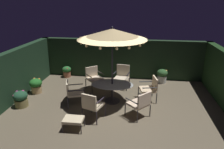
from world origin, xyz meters
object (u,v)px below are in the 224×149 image
(patio_umbrella, at_px, (112,34))
(potted_plant_left_far, at_px, (21,98))
(patio_chair_northeast, at_px, (94,76))
(potted_plant_back_left, at_px, (162,75))
(patio_chair_south, at_px, (140,103))
(patio_chair_southwest, at_px, (150,87))
(potted_plant_left_near, at_px, (67,71))
(patio_chair_north, at_px, (122,75))
(patio_dining_table, at_px, (112,88))
(potted_plant_right_far, at_px, (36,85))
(ottoman_footrest, at_px, (73,120))
(patio_chair_east, at_px, (73,91))
(patio_chair_southeast, at_px, (92,104))

(patio_umbrella, relative_size, potted_plant_left_far, 4.69)
(patio_chair_northeast, bearing_deg, potted_plant_back_left, 20.30)
(potted_plant_back_left, bearing_deg, potted_plant_left_far, -149.90)
(potted_plant_back_left, bearing_deg, patio_chair_south, -107.38)
(patio_chair_southwest, height_order, potted_plant_left_near, patio_chair_southwest)
(patio_chair_north, xyz_separation_m, potted_plant_left_far, (-3.49, -2.30, -0.25))
(patio_umbrella, xyz_separation_m, patio_chair_northeast, (-0.96, 1.10, -2.01))
(patio_dining_table, bearing_deg, patio_chair_northeast, 131.31)
(patio_chair_north, distance_m, potted_plant_right_far, 3.69)
(patio_chair_north, height_order, potted_plant_back_left, patio_chair_north)
(patio_chair_northeast, relative_size, patio_chair_southwest, 1.02)
(patio_umbrella, height_order, potted_plant_left_far, patio_umbrella)
(potted_plant_right_far, xyz_separation_m, potted_plant_back_left, (5.33, 1.89, 0.01))
(patio_chair_northeast, height_order, potted_plant_left_near, patio_chair_northeast)
(ottoman_footrest, bearing_deg, potted_plant_left_near, 112.12)
(patio_umbrella, distance_m, patio_chair_south, 2.50)
(patio_dining_table, distance_m, patio_chair_northeast, 1.46)
(patio_dining_table, distance_m, patio_umbrella, 2.01)
(patio_chair_east, bearing_deg, patio_chair_southeast, -44.49)
(patio_dining_table, distance_m, potted_plant_left_far, 3.36)
(patio_umbrella, relative_size, patio_chair_southeast, 2.92)
(patio_chair_southeast, xyz_separation_m, potted_plant_left_near, (-2.19, 3.72, -0.28))
(patio_chair_southeast, bearing_deg, potted_plant_left_near, 120.46)
(patio_chair_north, bearing_deg, potted_plant_back_left, 23.05)
(patio_chair_southwest, relative_size, ottoman_footrest, 1.57)
(patio_chair_northeast, bearing_deg, patio_dining_table, -48.69)
(patio_chair_southeast, relative_size, patio_chair_southwest, 1.04)
(patio_umbrella, bearing_deg, patio_chair_southeast, -108.19)
(patio_dining_table, relative_size, patio_umbrella, 0.56)
(potted_plant_left_near, bearing_deg, patio_dining_table, -41.44)
(potted_plant_left_near, xyz_separation_m, potted_plant_back_left, (4.71, -0.12, 0.05))
(patio_chair_south, distance_m, potted_plant_right_far, 4.52)
(patio_chair_north, bearing_deg, patio_umbrella, -99.81)
(patio_chair_northeast, relative_size, patio_chair_south, 1.03)
(patio_umbrella, xyz_separation_m, potted_plant_right_far, (-3.26, 0.32, -2.24))
(potted_plant_back_left, bearing_deg, potted_plant_right_far, -160.43)
(ottoman_footrest, bearing_deg, patio_chair_north, 71.39)
(potted_plant_left_near, bearing_deg, potted_plant_left_far, -100.54)
(patio_chair_north, bearing_deg, patio_chair_northeast, -164.00)
(potted_plant_right_far, relative_size, potted_plant_back_left, 0.96)
(patio_dining_table, relative_size, patio_chair_southwest, 1.69)
(patio_chair_south, height_order, potted_plant_left_near, patio_chair_south)
(patio_chair_north, height_order, patio_chair_northeast, patio_chair_north)
(patio_chair_northeast, relative_size, patio_chair_east, 1.03)
(patio_dining_table, relative_size, patio_chair_east, 1.71)
(patio_umbrella, xyz_separation_m, potted_plant_left_near, (-2.65, 2.34, -2.28))
(patio_chair_east, bearing_deg, patio_umbrella, 19.18)
(patio_dining_table, distance_m, potted_plant_right_far, 3.28)
(patio_chair_southeast, bearing_deg, potted_plant_right_far, 148.60)
(patio_umbrella, bearing_deg, potted_plant_left_near, 138.56)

